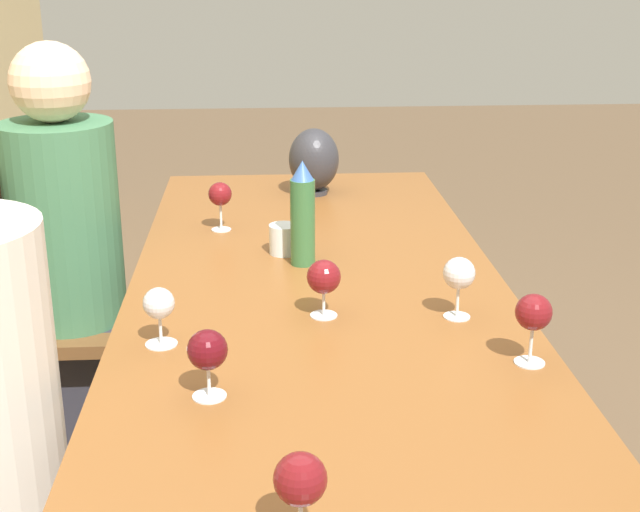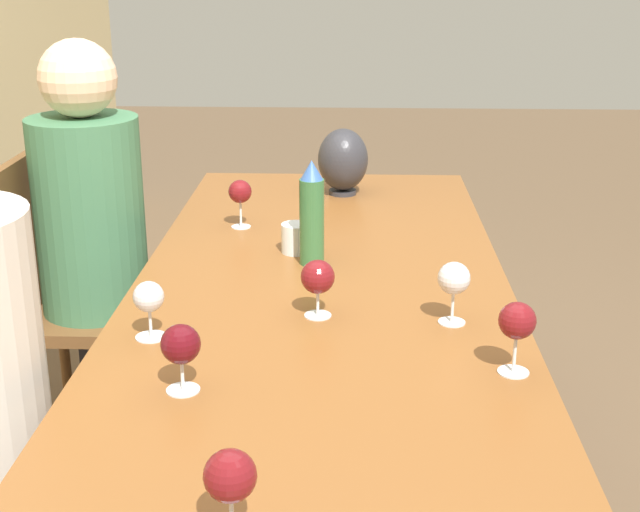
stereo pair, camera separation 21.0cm
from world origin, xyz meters
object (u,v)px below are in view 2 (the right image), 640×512
(wine_glass_3, at_px, (240,193))
(person_far, at_px, (96,237))
(water_tumbler, at_px, (296,238))
(wine_glass_1, at_px, (149,299))
(wine_glass_0, at_px, (230,477))
(wine_glass_5, at_px, (181,346))
(wine_glass_6, at_px, (454,280))
(chair_far, at_px, (74,296))
(water_bottle, at_px, (312,214))
(wine_glass_4, at_px, (517,322))
(vase, at_px, (343,160))
(wine_glass_2, at_px, (318,278))

(wine_glass_3, bearing_deg, person_far, 88.08)
(water_tumbler, xyz_separation_m, wine_glass_3, (0.22, 0.18, 0.07))
(wine_glass_1, xyz_separation_m, wine_glass_3, (0.80, -0.10, 0.02))
(wine_glass_0, bearing_deg, wine_glass_5, 19.23)
(wine_glass_6, xyz_separation_m, chair_far, (0.71, 1.10, -0.34))
(water_bottle, bearing_deg, wine_glass_1, 146.50)
(wine_glass_1, relative_size, wine_glass_5, 0.95)
(wine_glass_4, relative_size, person_far, 0.11)
(wine_glass_3, bearing_deg, wine_glass_0, -173.44)
(water_tumbler, xyz_separation_m, wine_glass_4, (-0.72, -0.48, 0.07))
(wine_glass_6, bearing_deg, wine_glass_4, -158.32)
(vase, relative_size, wine_glass_0, 1.64)
(wine_glass_3, distance_m, wine_glass_6, 0.90)
(water_tumbler, distance_m, chair_far, 0.80)
(wine_glass_5, bearing_deg, wine_glass_0, -160.77)
(water_bottle, relative_size, wine_glass_6, 1.96)
(vase, bearing_deg, wine_glass_0, 176.04)
(vase, bearing_deg, water_tumbler, 169.12)
(wine_glass_0, bearing_deg, water_bottle, -2.88)
(water_tumbler, bearing_deg, wine_glass_0, 179.50)
(wine_glass_1, relative_size, chair_far, 0.13)
(wine_glass_3, height_order, wine_glass_6, wine_glass_3)
(wine_glass_0, bearing_deg, water_tumbler, -0.50)
(wine_glass_5, xyz_separation_m, person_far, (1.06, 0.47, -0.14))
(wine_glass_2, height_order, wine_glass_3, wine_glass_3)
(water_bottle, distance_m, wine_glass_0, 1.16)
(wine_glass_6, height_order, person_far, person_far)
(water_bottle, height_order, wine_glass_0, water_bottle)
(water_bottle, xyz_separation_m, wine_glass_3, (0.31, 0.23, -0.03))
(water_bottle, xyz_separation_m, water_tumbler, (0.09, 0.05, -0.10))
(wine_glass_0, height_order, wine_glass_4, wine_glass_4)
(vase, height_order, wine_glass_2, vase)
(wine_glass_0, relative_size, chair_far, 0.14)
(water_tumbler, bearing_deg, water_bottle, -152.05)
(wine_glass_4, bearing_deg, wine_glass_0, 137.64)
(wine_glass_1, bearing_deg, wine_glass_4, -100.43)
(person_far, bearing_deg, wine_glass_4, -130.83)
(wine_glass_3, distance_m, wine_glass_5, 1.04)
(vase, distance_m, person_far, 0.85)
(vase, relative_size, wine_glass_3, 1.54)
(wine_glass_4, relative_size, wine_glass_6, 1.04)
(water_bottle, xyz_separation_m, wine_glass_5, (-0.73, 0.21, -0.04))
(water_tumbler, height_order, person_far, person_far)
(water_bottle, distance_m, chair_far, 0.91)
(water_tumbler, xyz_separation_m, wine_glass_2, (-0.45, -0.08, 0.05))
(wine_glass_0, relative_size, wine_glass_5, 1.02)
(wine_glass_1, bearing_deg, wine_glass_0, -158.51)
(wine_glass_2, relative_size, wine_glass_5, 1.00)
(wine_glass_2, bearing_deg, wine_glass_0, 173.69)
(wine_glass_5, bearing_deg, wine_glass_1, 25.42)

